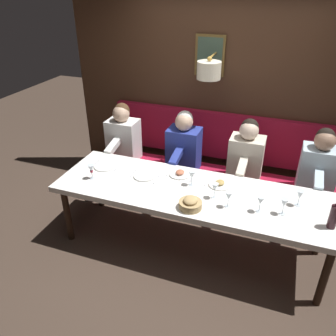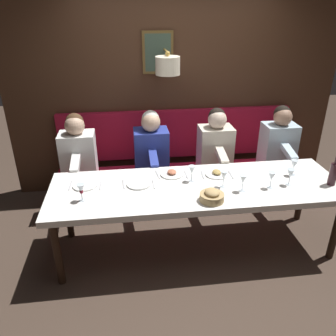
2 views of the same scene
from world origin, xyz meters
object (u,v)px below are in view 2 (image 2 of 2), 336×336
at_px(dining_table, 197,191).
at_px(wine_glass_0, 294,165).
at_px(wine_glass_1, 192,170).
at_px(diner_middle, 151,146).
at_px(wine_glass_2, 272,177).
at_px(wine_glass_3, 243,180).
at_px(wine_bottle, 333,174).
at_px(wine_glass_4, 81,189).
at_px(wine_glass_6, 224,176).
at_px(wine_glass_5, 290,174).
at_px(diner_nearest, 279,140).
at_px(diner_near, 216,143).
at_px(bread_bowl, 212,196).
at_px(diner_far, 78,150).

xyz_separation_m(dining_table, wine_glass_0, (0.09, -1.02, 0.18)).
distance_m(dining_table, wine_glass_1, 0.20).
xyz_separation_m(diner_middle, wine_glass_0, (-0.79, -1.39, 0.04)).
distance_m(wine_glass_2, wine_glass_3, 0.29).
bearing_deg(wine_glass_3, wine_glass_0, -67.92).
distance_m(wine_glass_2, wine_bottle, 0.61).
height_order(wine_glass_4, wine_glass_6, same).
xyz_separation_m(wine_glass_1, wine_glass_5, (-0.20, -0.93, 0.00)).
bearing_deg(dining_table, diner_nearest, -53.99).
height_order(diner_nearest, wine_glass_3, diner_nearest).
relative_size(wine_glass_2, wine_glass_4, 1.00).
bearing_deg(wine_glass_3, diner_near, -0.69).
bearing_deg(diner_near, wine_bottle, -139.36).
bearing_deg(wine_glass_0, wine_glass_4, 96.38).
bearing_deg(diner_nearest, bread_bowl, 135.84).
bearing_deg(diner_far, wine_bottle, -112.34).
xyz_separation_m(wine_glass_0, bread_bowl, (-0.39, 0.95, -0.07)).
relative_size(diner_near, wine_glass_6, 4.82).
bearing_deg(wine_glass_4, diner_middle, -34.72).
relative_size(diner_far, wine_glass_4, 4.82).
bearing_deg(wine_glass_3, diner_nearest, -38.12).
bearing_deg(diner_near, wine_glass_0, -142.26).
distance_m(dining_table, diner_far, 1.51).
bearing_deg(wine_glass_0, wine_glass_6, 100.88).
height_order(diner_nearest, wine_glass_6, diner_nearest).
bearing_deg(diner_near, wine_glass_5, -153.95).
bearing_deg(wine_glass_4, diner_nearest, -65.95).
bearing_deg(diner_near, wine_glass_6, 169.88).
relative_size(wine_glass_3, bread_bowl, 0.75).
bearing_deg(wine_glass_2, wine_glass_5, -79.99).
distance_m(diner_near, diner_far, 1.63).
xyz_separation_m(dining_table, diner_middle, (0.88, 0.37, 0.13)).
bearing_deg(diner_far, wine_glass_1, -123.51).
height_order(wine_glass_5, bread_bowl, wine_glass_5).
relative_size(dining_table, diner_middle, 3.60).
bearing_deg(wine_glass_5, wine_glass_2, 100.01).
xyz_separation_m(wine_glass_0, wine_glass_5, (-0.19, 0.13, 0.00)).
xyz_separation_m(diner_near, wine_glass_4, (-1.02, 1.49, 0.04)).
height_order(dining_table, wine_glass_5, wine_glass_5).
relative_size(diner_middle, diner_far, 1.00).
height_order(diner_far, wine_glass_3, diner_far).
bearing_deg(diner_far, dining_table, -125.81).
bearing_deg(diner_near, wine_glass_2, -164.88).
distance_m(wine_glass_0, wine_glass_5, 0.23).
bearing_deg(wine_bottle, wine_glass_6, 84.79).
height_order(wine_glass_6, bread_bowl, wine_glass_6).
xyz_separation_m(diner_middle, wine_glass_6, (-0.94, -0.61, 0.04)).
bearing_deg(wine_glass_4, wine_glass_1, -77.07).
bearing_deg(diner_near, wine_glass_4, 124.51).
relative_size(diner_nearest, diner_near, 1.00).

